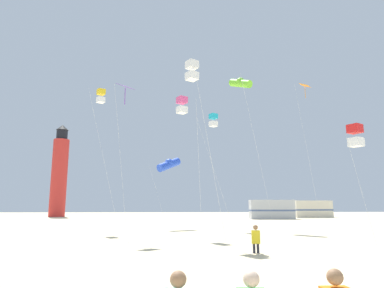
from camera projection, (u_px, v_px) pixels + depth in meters
kite_flyer_standing at (256, 238)px, 13.87m from camera, size 0.42×0.55×1.16m
kite_box_rainbow at (182, 105)px, 23.42m from camera, size 1.84×2.28×9.30m
kite_diamond_violet at (125, 92)px, 21.58m from camera, size 1.23×1.23×9.59m
kite_tube_blue at (169, 164)px, 30.56m from camera, size 2.94×2.90×6.29m
kite_diamond_orange at (305, 92)px, 31.47m from camera, size 1.70×1.70×13.12m
kite_box_scarlet at (355, 136)px, 17.43m from camera, size 1.06×1.06×6.03m
kite_tube_lime at (240, 83)px, 31.04m from camera, size 3.39×3.66×13.63m
kite_box_white at (192, 71)px, 19.86m from camera, size 2.24×2.24×10.25m
kite_box_gold at (101, 96)px, 28.65m from camera, size 2.59×2.40×11.57m
kite_box_cyan at (213, 120)px, 30.22m from camera, size 3.00×2.08×9.96m
lighthouse_distant at (59, 173)px, 62.16m from camera, size 2.80×2.80×16.80m
rv_van_silver at (272, 210)px, 50.57m from camera, size 6.59×2.80×2.80m
rv_van_cream at (312, 209)px, 57.30m from camera, size 6.55×2.66×2.80m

